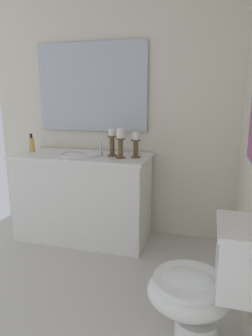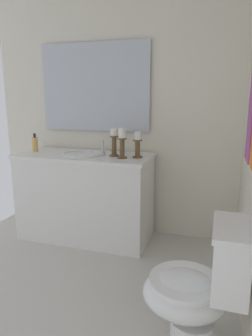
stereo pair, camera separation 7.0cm
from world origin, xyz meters
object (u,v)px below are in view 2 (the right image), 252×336
at_px(candle_holder_tall, 138,144).
at_px(toilet, 198,289).
at_px(candle_holder_mid, 114,142).
at_px(sink_basin, 85,158).
at_px(mirror, 94,87).
at_px(vanity_cabinet, 86,196).
at_px(soap_bottle, 35,144).
at_px(candle_holder_short, 122,142).

bearing_deg(candle_holder_tall, toilet, 29.84).
bearing_deg(candle_holder_tall, candle_holder_mid, -91.53).
relative_size(candle_holder_tall, candle_holder_mid, 0.91).
xyz_separation_m(sink_basin, mirror, (-0.28, -0.00, 0.66)).
bearing_deg(mirror, vanity_cabinet, -0.01).
xyz_separation_m(vanity_cabinet, candle_holder_mid, (0.00, 0.30, 0.55)).
distance_m(vanity_cabinet, mirror, 1.08).
relative_size(candle_holder_tall, toilet, 0.31).
relative_size(candle_holder_mid, toilet, 0.34).
xyz_separation_m(sink_basin, candle_holder_mid, (0.00, 0.30, 0.17)).
xyz_separation_m(candle_holder_mid, toilet, (1.12, 0.86, -0.61)).
bearing_deg(soap_bottle, vanity_cabinet, 89.23).
bearing_deg(candle_holder_mid, candle_holder_short, 53.79).
relative_size(vanity_cabinet, candle_holder_tall, 5.60).
xyz_separation_m(vanity_cabinet, candle_holder_short, (0.07, 0.40, 0.56)).
relative_size(candle_holder_short, soap_bottle, 1.49).
xyz_separation_m(vanity_cabinet, sink_basin, (-0.00, 0.00, 0.38)).
xyz_separation_m(mirror, soap_bottle, (0.27, -0.54, -0.55)).
bearing_deg(candle_holder_mid, soap_bottle, -90.57).
bearing_deg(soap_bottle, mirror, 116.89).
xyz_separation_m(candle_holder_tall, toilet, (1.11, 0.64, -0.59)).
xyz_separation_m(sink_basin, candle_holder_tall, (0.01, 0.52, 0.16)).
height_order(mirror, soap_bottle, mirror).
xyz_separation_m(mirror, candle_holder_tall, (0.29, 0.53, -0.50)).
relative_size(sink_basin, candle_holder_tall, 1.74).
bearing_deg(mirror, candle_holder_tall, 61.34).
bearing_deg(soap_bottle, candle_holder_mid, 89.43).
height_order(vanity_cabinet, toilet, vanity_cabinet).
bearing_deg(mirror, candle_holder_short, 48.58).
height_order(vanity_cabinet, candle_holder_tall, candle_holder_tall).
bearing_deg(candle_holder_mid, mirror, -133.01).
height_order(mirror, candle_holder_tall, mirror).
distance_m(mirror, candle_holder_short, 0.72).
xyz_separation_m(candle_holder_tall, candle_holder_short, (0.07, -0.12, 0.02)).
xyz_separation_m(soap_bottle, toilet, (1.13, 1.70, -0.55)).
xyz_separation_m(vanity_cabinet, toilet, (1.12, 1.16, -0.05)).
distance_m(candle_holder_tall, candle_holder_short, 0.14).
bearing_deg(vanity_cabinet, soap_bottle, -90.77).
bearing_deg(soap_bottle, candle_holder_tall, 89.23).
relative_size(vanity_cabinet, toilet, 1.72).
bearing_deg(candle_holder_short, soap_bottle, -95.00).
bearing_deg(candle_holder_mid, toilet, 37.61).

